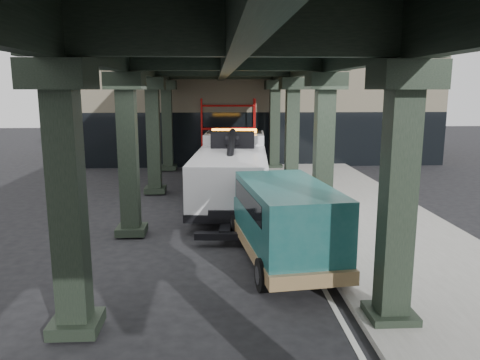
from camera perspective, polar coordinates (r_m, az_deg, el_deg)
name	(u,v)px	position (r m, az deg, el deg)	size (l,w,h in m)	color
ground	(244,255)	(13.07, 0.47, -9.16)	(90.00, 90.00, 0.00)	black
sidewalk	(379,229)	(15.82, 16.58, -5.74)	(5.00, 40.00, 0.15)	gray
lane_stripe	(293,232)	(15.14, 6.47, -6.36)	(0.12, 38.00, 0.01)	silver
viaduct	(226,56)	(14.29, -1.66, 14.82)	(7.40, 32.00, 6.40)	black
building	(255,97)	(32.37, 1.84, 10.08)	(22.00, 10.00, 8.00)	#C6B793
scaffolding	(228,132)	(27.01, -1.46, 5.89)	(3.08, 0.88, 4.00)	#B8110E
tow_truck	(232,168)	(18.54, -0.93, 1.52)	(3.29, 9.27, 2.98)	black
towed_van	(284,220)	(12.28, 5.37, -4.85)	(2.68, 5.54, 2.16)	#124241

